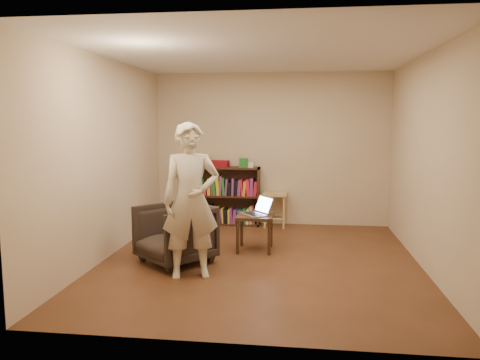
# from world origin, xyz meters

# --- Properties ---
(floor) EXTENTS (4.50, 4.50, 0.00)m
(floor) POSITION_xyz_m (0.00, 0.00, 0.00)
(floor) COLOR #422A15
(floor) RESTS_ON ground
(ceiling) EXTENTS (4.50, 4.50, 0.00)m
(ceiling) POSITION_xyz_m (0.00, 0.00, 2.60)
(ceiling) COLOR white
(ceiling) RESTS_ON wall_back
(wall_back) EXTENTS (4.00, 0.00, 4.00)m
(wall_back) POSITION_xyz_m (0.00, 2.25, 1.30)
(wall_back) COLOR beige
(wall_back) RESTS_ON floor
(wall_left) EXTENTS (0.00, 4.50, 4.50)m
(wall_left) POSITION_xyz_m (-2.00, 0.00, 1.30)
(wall_left) COLOR beige
(wall_left) RESTS_ON floor
(wall_right) EXTENTS (0.00, 4.50, 4.50)m
(wall_right) POSITION_xyz_m (2.00, 0.00, 1.30)
(wall_right) COLOR beige
(wall_right) RESTS_ON floor
(bookshelf) EXTENTS (1.20, 0.30, 1.00)m
(bookshelf) POSITION_xyz_m (-0.78, 2.09, 0.44)
(bookshelf) COLOR black
(bookshelf) RESTS_ON floor
(box_yellow) EXTENTS (0.28, 0.23, 0.20)m
(box_yellow) POSITION_xyz_m (-1.17, 2.07, 1.10)
(box_yellow) COLOR gold
(box_yellow) RESTS_ON bookshelf
(red_cloth) EXTENTS (0.33, 0.25, 0.11)m
(red_cloth) POSITION_xyz_m (-0.88, 2.08, 1.05)
(red_cloth) COLOR maroon
(red_cloth) RESTS_ON bookshelf
(box_green) EXTENTS (0.16, 0.16, 0.15)m
(box_green) POSITION_xyz_m (-0.45, 2.06, 1.08)
(box_green) COLOR #1D6D24
(box_green) RESTS_ON bookshelf
(box_white) EXTENTS (0.13, 0.13, 0.09)m
(box_white) POSITION_xyz_m (-0.35, 2.07, 1.04)
(box_white) COLOR white
(box_white) RESTS_ON bookshelf
(stool) EXTENTS (0.40, 0.40, 0.58)m
(stool) POSITION_xyz_m (0.09, 2.03, 0.47)
(stool) COLOR tan
(stool) RESTS_ON floor
(armchair) EXTENTS (1.14, 1.14, 0.74)m
(armchair) POSITION_xyz_m (-1.06, -0.18, 0.37)
(armchair) COLOR black
(armchair) RESTS_ON floor
(side_table) EXTENTS (0.49, 0.49, 0.50)m
(side_table) POSITION_xyz_m (-0.11, 0.50, 0.42)
(side_table) COLOR black
(side_table) RESTS_ON floor
(laptop) EXTENTS (0.49, 0.49, 0.25)m
(laptop) POSITION_xyz_m (-0.08, 0.52, 0.56)
(laptop) COLOR #B7B7BC
(laptop) RESTS_ON side_table
(person) EXTENTS (0.75, 0.61, 1.78)m
(person) POSITION_xyz_m (-0.73, -0.67, 0.89)
(person) COLOR beige
(person) RESTS_ON floor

